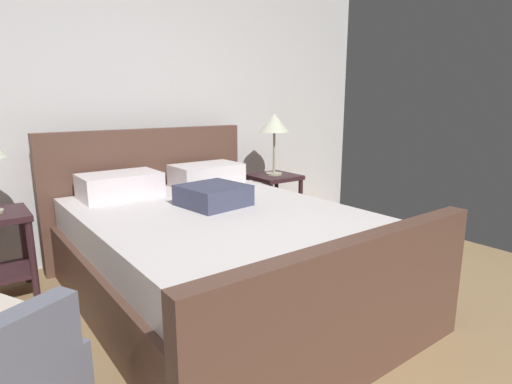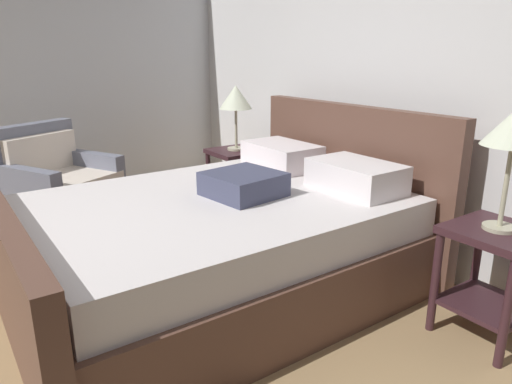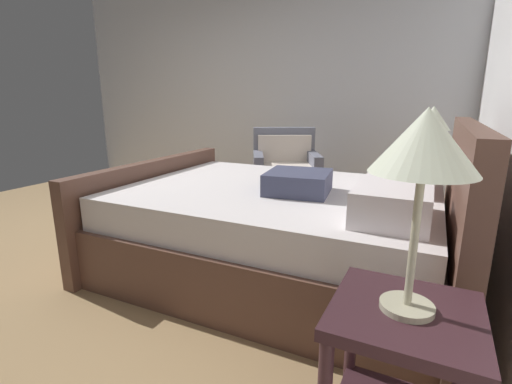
% 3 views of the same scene
% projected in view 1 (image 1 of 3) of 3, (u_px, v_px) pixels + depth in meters
% --- Properties ---
extents(wall_back, '(5.08, 0.12, 2.82)m').
position_uv_depth(wall_back, '(143.00, 90.00, 3.63)').
color(wall_back, silver).
rests_on(wall_back, ground).
extents(bed, '(1.79, 2.35, 1.09)m').
position_uv_depth(bed, '(216.00, 250.00, 2.78)').
color(bed, brown).
rests_on(bed, ground).
extents(nightstand_right, '(0.44, 0.44, 0.60)m').
position_uv_depth(nightstand_right, '(274.00, 194.00, 4.15)').
color(nightstand_right, '#381F25').
rests_on(nightstand_right, ground).
extents(table_lamp_right, '(0.29, 0.29, 0.60)m').
position_uv_depth(table_lamp_right, '(274.00, 125.00, 4.00)').
color(table_lamp_right, '#B7B293').
rests_on(table_lamp_right, nightstand_right).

